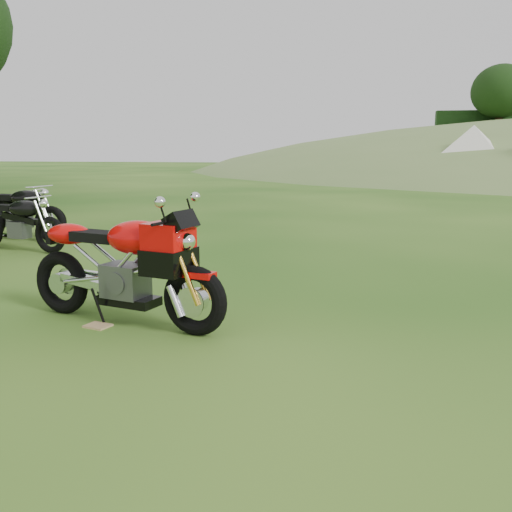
% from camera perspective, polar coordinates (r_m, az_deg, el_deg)
% --- Properties ---
extents(ground, '(120.00, 120.00, 0.00)m').
position_cam_1_polar(ground, '(5.41, 0.48, -6.06)').
color(ground, '#154A0F').
rests_on(ground, ground).
extents(sport_motorcycle, '(2.05, 1.01, 1.20)m').
position_cam_1_polar(sport_motorcycle, '(5.20, -13.18, -0.24)').
color(sport_motorcycle, red).
rests_on(sport_motorcycle, ground).
extents(plywood_board, '(0.25, 0.22, 0.02)m').
position_cam_1_polar(plywood_board, '(5.29, -15.54, -6.74)').
color(plywood_board, tan).
rests_on(plywood_board, ground).
extents(vintage_moto_b, '(1.79, 0.77, 0.92)m').
position_cam_1_polar(vintage_moto_b, '(9.51, -22.72, 3.22)').
color(vintage_moto_b, black).
rests_on(vintage_moto_b, ground).
extents(vintage_moto_c, '(1.98, 0.90, 1.02)m').
position_cam_1_polar(vintage_moto_c, '(10.59, -22.56, 4.18)').
color(vintage_moto_c, black).
rests_on(vintage_moto_c, ground).
extents(vintage_moto_d, '(1.80, 0.77, 0.92)m').
position_cam_1_polar(vintage_moto_d, '(10.95, -23.02, 4.09)').
color(vintage_moto_d, black).
rests_on(vintage_moto_d, ground).
extents(tent_mid, '(3.76, 3.76, 2.60)m').
position_cam_1_polar(tent_mid, '(27.45, 20.82, 9.47)').
color(tent_mid, white).
rests_on(tent_mid, ground).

